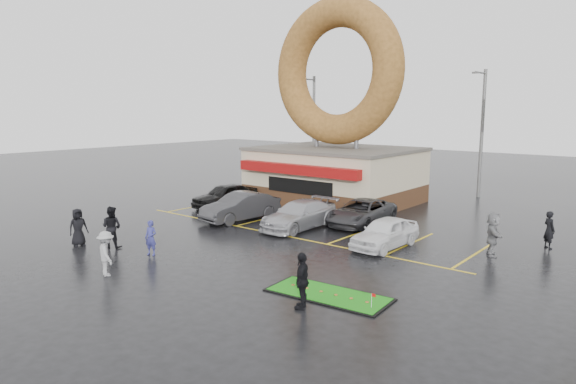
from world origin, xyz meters
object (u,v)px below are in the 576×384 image
Objects in this scene: car_dgrey at (241,207)px; person_blue at (151,238)px; dumpster at (283,186)px; car_black at (225,196)px; car_grey at (361,212)px; car_white at (385,233)px; donut_shop at (336,136)px; streetlight_left at (313,126)px; car_silver at (299,215)px; streetlight_mid at (482,130)px; person_cameraman at (302,280)px; putting_green at (328,294)px.

person_blue is at bearing -68.76° from car_dgrey.
car_dgrey is 2.66× the size of dumpster.
car_black reaches higher than car_grey.
donut_shop is at bearing 137.72° from car_white.
streetlight_left is 22.07m from car_white.
person_blue is at bearing -75.44° from dumpster.
donut_shop is 1.50× the size of streetlight_left.
car_silver is 1.00× the size of car_grey.
car_silver is 8.26m from person_blue.
donut_shop is 7.50× the size of dumpster.
car_black reaches higher than car_white.
donut_shop is 9.87m from streetlight_left.
car_silver is at bearing -129.86° from car_grey.
car_grey is at bearing 37.34° from car_dgrey.
donut_shop is 9.20m from car_dgrey.
streetlight_mid reaches higher than dumpster.
car_grey is at bearing -98.37° from streetlight_mid.
car_black is 2.46× the size of person_cameraman.
putting_green is (10.65, -6.63, -0.76)m from car_dgrey.
car_grey reaches higher than putting_green.
car_dgrey reaches higher than person_blue.
car_grey is at bearing 115.38° from putting_green.
dumpster is at bearing -161.05° from person_cameraman.
car_grey is 11.13m from putting_green.
car_dgrey is at bearing -115.48° from streetlight_mid.
donut_shop reaches higher than car_dgrey.
car_silver reaches higher than car_grey.
dumpster is at bearing 98.61° from car_black.
streetlight_mid is at bearing 78.43° from car_grey.
car_black is (-4.23, -6.27, -3.69)m from donut_shop.
car_grey is at bearing 136.88° from car_white.
car_dgrey reaches higher than car_grey.
streetlight_mid is 1.88× the size of car_dgrey.
donut_shop reaches higher than car_silver.
car_white is 6.87m from putting_green.
donut_shop is at bearing 123.28° from putting_green.
putting_green is (14.36, -14.86, -0.62)m from dumpster.
dumpster is at bearing -70.63° from streetlight_left.
car_black is 0.91× the size of car_silver.
person_blue is (1.07, -15.86, -3.70)m from donut_shop.
car_silver is at bearing -6.00° from car_black.
dumpster is (-11.50, -8.11, -4.13)m from streetlight_mid.
car_white is (9.17, 0.05, -0.10)m from car_dgrey.
car_dgrey is at bearing -25.57° from car_black.
streetlight_mid is 2.05× the size of putting_green.
car_dgrey is 1.09× the size of putting_green.
donut_shop is 8.42m from car_black.
streetlight_left reaches higher than person_blue.
putting_green is (8.79, 0.83, -0.73)m from person_blue.
streetlight_mid is 18.56m from car_black.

